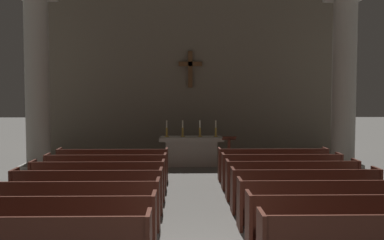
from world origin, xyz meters
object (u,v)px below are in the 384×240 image
(pew_left_row_3, at_px, (75,205))
(column_right_second, at_px, (344,85))
(pew_right_row_7, at_px, (273,164))
(candlestick_inner_left, at_px, (183,132))
(candlestick_outer_left, at_px, (167,132))
(candlestick_inner_right, at_px, (200,132))
(pew_left_row_7, at_px, (113,165))
(pew_right_row_4, at_px, (305,190))
(column_left_second, at_px, (37,85))
(candlestick_outer_right, at_px, (216,132))
(lectern, at_px, (229,155))
(altar, at_px, (191,150))
(pew_left_row_5, at_px, (98,180))
(pew_left_row_2, at_px, (57,223))
(pew_right_row_6, at_px, (281,171))
(pew_left_row_4, at_px, (88,191))
(pew_left_row_6, at_px, (106,172))
(pew_right_row_2, at_px, (344,221))
(pew_right_row_3, at_px, (322,204))
(pew_right_row_5, at_px, (292,180))

(pew_left_row_3, height_order, column_right_second, column_right_second)
(pew_right_row_7, bearing_deg, candlestick_inner_left, 133.82)
(candlestick_outer_left, distance_m, candlestick_inner_right, 1.15)
(pew_left_row_7, xyz_separation_m, pew_right_row_4, (4.59, -3.45, 0.00))
(column_left_second, xyz_separation_m, candlestick_outer_right, (5.87, 0.77, -1.60))
(column_left_second, height_order, lectern, column_left_second)
(altar, bearing_deg, pew_left_row_5, -114.64)
(column_left_second, bearing_deg, pew_left_row_2, -70.46)
(pew_right_row_6, relative_size, candlestick_inner_right, 5.49)
(candlestick_outer_left, bearing_deg, column_right_second, -7.51)
(pew_left_row_4, bearing_deg, pew_left_row_6, 90.00)
(pew_right_row_2, distance_m, pew_right_row_3, 1.15)
(pew_left_row_5, distance_m, candlestick_inner_right, 5.68)
(pew_right_row_2, relative_size, pew_right_row_4, 1.00)
(pew_left_row_5, distance_m, candlestick_inner_left, 5.44)
(column_right_second, bearing_deg, pew_left_row_5, -149.97)
(lectern, bearing_deg, pew_right_row_3, -79.73)
(pew_right_row_6, xyz_separation_m, pew_right_row_7, (0.00, 1.15, 0.00))
(pew_left_row_4, xyz_separation_m, pew_left_row_6, (0.00, 2.30, 0.00))
(pew_left_row_3, height_order, pew_right_row_5, same)
(pew_left_row_5, relative_size, lectern, 2.72)
(pew_left_row_4, distance_m, pew_right_row_3, 4.73)
(altar, bearing_deg, column_right_second, -8.77)
(pew_left_row_7, xyz_separation_m, pew_right_row_6, (4.59, -1.15, 0.00))
(pew_left_row_7, distance_m, candlestick_inner_right, 3.82)
(pew_left_row_4, distance_m, pew_right_row_4, 4.59)
(pew_left_row_3, distance_m, pew_right_row_5, 5.14)
(pew_left_row_6, relative_size, pew_right_row_7, 1.00)
(pew_left_row_4, relative_size, candlestick_inner_left, 5.49)
(pew_right_row_5, xyz_separation_m, pew_right_row_7, (0.00, 2.30, 0.00))
(pew_left_row_7, height_order, pew_right_row_2, same)
(pew_left_row_5, relative_size, pew_right_row_4, 1.00)
(pew_left_row_3, height_order, lectern, lectern)
(pew_left_row_7, height_order, column_left_second, column_left_second)
(candlestick_inner_left, bearing_deg, pew_left_row_5, -111.74)
(pew_right_row_2, distance_m, column_left_second, 10.86)
(pew_right_row_3, height_order, column_left_second, column_left_second)
(pew_right_row_4, xyz_separation_m, candlestick_outer_right, (-1.45, 6.16, 0.71))
(candlestick_outer_right, height_order, lectern, candlestick_outer_right)
(pew_left_row_3, xyz_separation_m, candlestick_inner_right, (2.60, 7.30, 0.71))
(pew_left_row_7, xyz_separation_m, column_right_second, (7.32, 1.93, 2.31))
(pew_right_row_7, relative_size, column_right_second, 0.55)
(pew_left_row_2, relative_size, candlestick_inner_right, 5.49)
(pew_left_row_3, xyz_separation_m, pew_left_row_7, (0.00, 4.60, 0.00))
(candlestick_outer_left, relative_size, lectern, 0.50)
(pew_left_row_4, height_order, pew_right_row_7, same)
(pew_left_row_2, bearing_deg, pew_right_row_6, 45.04)
(pew_left_row_7, distance_m, pew_right_row_7, 4.59)
(pew_right_row_4, relative_size, candlestick_outer_left, 5.49)
(pew_left_row_5, relative_size, pew_right_row_6, 1.00)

